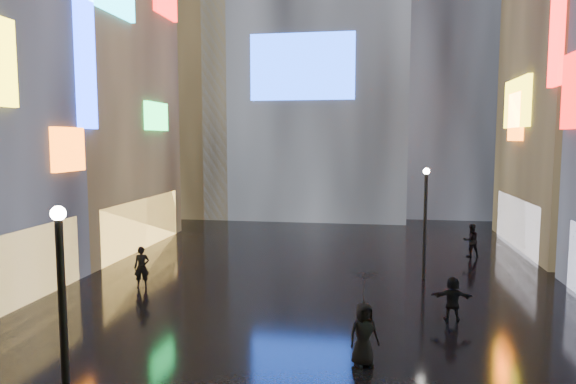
# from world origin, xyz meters

# --- Properties ---
(ground) EXTENTS (140.00, 140.00, 0.00)m
(ground) POSITION_xyz_m (0.00, 20.00, 0.00)
(ground) COLOR black
(ground) RESTS_ON ground
(building_left_far) EXTENTS (10.28, 12.00, 22.00)m
(building_left_far) POSITION_xyz_m (-15.98, 26.00, 10.98)
(building_left_far) COLOR black
(building_left_far) RESTS_ON ground
(tower_flank_right) EXTENTS (12.00, 12.00, 34.00)m
(tower_flank_right) POSITION_xyz_m (9.00, 46.00, 17.00)
(tower_flank_right) COLOR black
(tower_flank_right) RESTS_ON ground
(tower_flank_left) EXTENTS (10.00, 10.00, 26.00)m
(tower_flank_left) POSITION_xyz_m (-14.00, 42.00, 13.00)
(tower_flank_left) COLOR black
(tower_flank_left) RESTS_ON ground
(lamp_near) EXTENTS (0.30, 0.30, 5.20)m
(lamp_near) POSITION_xyz_m (-3.73, 6.72, 2.94)
(lamp_near) COLOR black
(lamp_near) RESTS_ON ground
(lamp_far) EXTENTS (0.30, 0.30, 5.20)m
(lamp_far) POSITION_xyz_m (4.84, 21.72, 2.94)
(lamp_far) COLOR black
(lamp_far) RESTS_ON ground
(pedestrian_4) EXTENTS (1.07, 0.94, 1.85)m
(pedestrian_4) POSITION_xyz_m (2.21, 11.99, 0.92)
(pedestrian_4) COLOR black
(pedestrian_4) RESTS_ON ground
(pedestrian_5) EXTENTS (1.48, 0.47, 1.59)m
(pedestrian_5) POSITION_xyz_m (5.31, 16.27, 0.80)
(pedestrian_5) COLOR black
(pedestrian_5) RESTS_ON ground
(pedestrian_6) EXTENTS (0.76, 0.61, 1.82)m
(pedestrian_6) POSITION_xyz_m (-7.55, 18.30, 0.91)
(pedestrian_6) COLOR black
(pedestrian_6) RESTS_ON ground
(pedestrian_7) EXTENTS (1.02, 0.87, 1.82)m
(pedestrian_7) POSITION_xyz_m (7.88, 26.91, 0.91)
(pedestrian_7) COLOR black
(pedestrian_7) RESTS_ON ground
(umbrella_2) EXTENTS (1.38, 1.39, 0.91)m
(umbrella_2) POSITION_xyz_m (2.21, 11.99, 2.31)
(umbrella_2) COLOR black
(umbrella_2) RESTS_ON pedestrian_4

